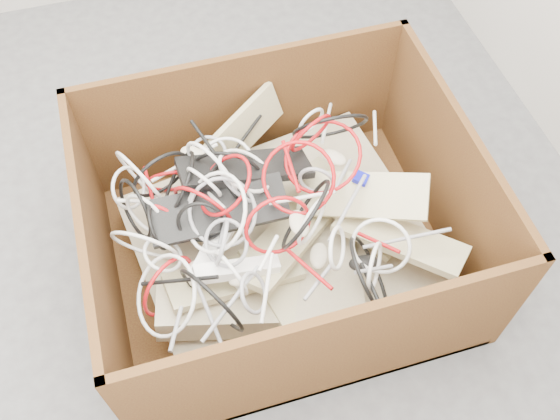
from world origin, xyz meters
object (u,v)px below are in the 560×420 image
object	(u,v)px
cardboard_box	(277,242)
vga_plug	(361,178)
power_strip_right	(237,269)
power_strip_left	(225,227)

from	to	relation	value
cardboard_box	vga_plug	distance (m)	0.36
power_strip_right	vga_plug	xyz separation A→B (m)	(0.46, 0.19, 0.03)
power_strip_left	vga_plug	bearing A→B (deg)	-41.54
cardboard_box	vga_plug	bearing A→B (deg)	4.18
power_strip_right	power_strip_left	bearing A→B (deg)	92.34
power_strip_left	power_strip_right	xyz separation A→B (m)	(0.00, -0.15, -0.01)
cardboard_box	power_strip_right	size ratio (longest dim) A/B	4.64
power_strip_right	vga_plug	size ratio (longest dim) A/B	5.64
cardboard_box	power_strip_left	distance (m)	0.27
power_strip_left	vga_plug	world-z (taller)	power_strip_left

